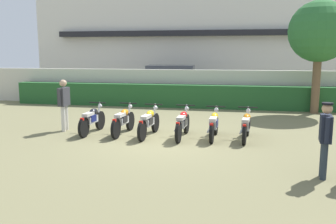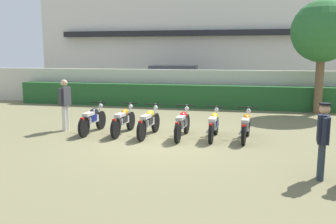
{
  "view_description": "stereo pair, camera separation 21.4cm",
  "coord_description": "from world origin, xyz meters",
  "views": [
    {
      "loc": [
        2.16,
        -10.24,
        2.63
      ],
      "look_at": [
        0.0,
        0.98,
        0.74
      ],
      "focal_mm": 38.66,
      "sensor_mm": 36.0,
      "label": 1
    },
    {
      "loc": [
        2.36,
        -10.19,
        2.63
      ],
      "look_at": [
        0.0,
        0.98,
        0.74
      ],
      "focal_mm": 38.66,
      "sensor_mm": 36.0,
      "label": 2
    }
  ],
  "objects": [
    {
      "name": "compound_wall",
      "position": [
        0.0,
        7.65,
        0.89
      ],
      "size": [
        22.37,
        0.3,
        1.78
      ],
      "primitive_type": "cube",
      "color": "beige",
      "rests_on": "ground"
    },
    {
      "name": "motorcycle_in_row_3",
      "position": [
        0.53,
        0.63,
        0.46
      ],
      "size": [
        0.6,
        1.97,
        0.97
      ],
      "rotation": [
        0.0,
        0.0,
        1.53
      ],
      "color": "black",
      "rests_on": "ground"
    },
    {
      "name": "parked_car",
      "position": [
        -1.55,
        10.6,
        0.94
      ],
      "size": [
        4.61,
        2.31,
        1.89
      ],
      "rotation": [
        0.0,
        0.0,
        0.06
      ],
      "color": "black",
      "rests_on": "ground"
    },
    {
      "name": "inspector_person",
      "position": [
        -3.54,
        0.89,
        1.04
      ],
      "size": [
        0.23,
        0.69,
        1.73
      ],
      "color": "silver",
      "rests_on": "ground"
    },
    {
      "name": "motorcycle_in_row_1",
      "position": [
        -1.43,
        0.75,
        0.46
      ],
      "size": [
        0.6,
        1.94,
        0.97
      ],
      "rotation": [
        0.0,
        0.0,
        1.52
      ],
      "color": "black",
      "rests_on": "ground"
    },
    {
      "name": "officer_0",
      "position": [
        3.99,
        -2.42,
        0.95
      ],
      "size": [
        0.28,
        0.65,
        1.61
      ],
      "rotation": [
        0.0,
        0.0,
        3.02
      ],
      "color": "#28333D",
      "rests_on": "ground"
    },
    {
      "name": "building",
      "position": [
        0.0,
        16.55,
        3.65
      ],
      "size": [
        23.55,
        6.5,
        7.3
      ],
      "color": "silver",
      "rests_on": "ground"
    },
    {
      "name": "hedge_row",
      "position": [
        0.0,
        6.95,
        0.55
      ],
      "size": [
        17.9,
        0.7,
        1.09
      ],
      "primitive_type": "cube",
      "color": "#235628",
      "rests_on": "ground"
    },
    {
      "name": "motorcycle_in_row_4",
      "position": [
        1.49,
        0.71,
        0.45
      ],
      "size": [
        0.6,
        1.82,
        0.96
      ],
      "rotation": [
        0.0,
        0.0,
        1.53
      ],
      "color": "black",
      "rests_on": "ground"
    },
    {
      "name": "motorcycle_in_row_5",
      "position": [
        2.46,
        0.71,
        0.45
      ],
      "size": [
        0.6,
        1.82,
        0.96
      ],
      "rotation": [
        0.0,
        0.0,
        1.47
      ],
      "color": "black",
      "rests_on": "ground"
    },
    {
      "name": "tree_near_inspector",
      "position": [
        5.5,
        6.31,
        3.47
      ],
      "size": [
        2.6,
        2.6,
        4.81
      ],
      "color": "brown",
      "rests_on": "ground"
    },
    {
      "name": "motorcycle_in_row_2",
      "position": [
        -0.55,
        0.62,
        0.46
      ],
      "size": [
        0.6,
        1.96,
        0.98
      ],
      "rotation": [
        0.0,
        0.0,
        1.49
      ],
      "color": "black",
      "rests_on": "ground"
    },
    {
      "name": "motorcycle_in_row_0",
      "position": [
        -2.48,
        0.7,
        0.46
      ],
      "size": [
        0.6,
        1.87,
        0.98
      ],
      "rotation": [
        0.0,
        0.0,
        1.52
      ],
      "color": "black",
      "rests_on": "ground"
    },
    {
      "name": "ground",
      "position": [
        0.0,
        0.0,
        0.0
      ],
      "size": [
        60.0,
        60.0,
        0.0
      ],
      "primitive_type": "plane",
      "color": "olive"
    }
  ]
}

